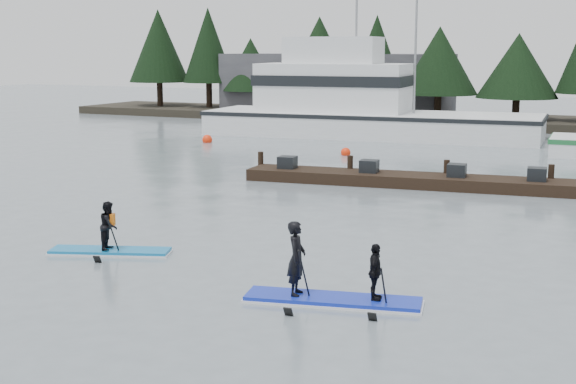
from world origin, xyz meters
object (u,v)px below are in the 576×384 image
at_px(floating_dock, 418,181).
at_px(paddleboard_solo, 110,236).
at_px(paddleboard_duo, 330,279).
at_px(fishing_boat_large, 361,122).

height_order(floating_dock, paddleboard_solo, paddleboard_solo).
relative_size(paddleboard_solo, paddleboard_duo, 0.84).
bearing_deg(floating_dock, paddleboard_duo, -87.22).
xyz_separation_m(floating_dock, paddleboard_duo, (2.56, -15.23, 0.30)).
relative_size(floating_dock, paddleboard_duo, 3.60).
distance_m(fishing_boat_large, floating_dock, 18.68).
height_order(fishing_boat_large, paddleboard_solo, fishing_boat_large).
distance_m(floating_dock, paddleboard_solo, 14.54).
xyz_separation_m(paddleboard_solo, paddleboard_duo, (6.94, -1.36, 0.05)).
bearing_deg(paddleboard_duo, fishing_boat_large, 96.53).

